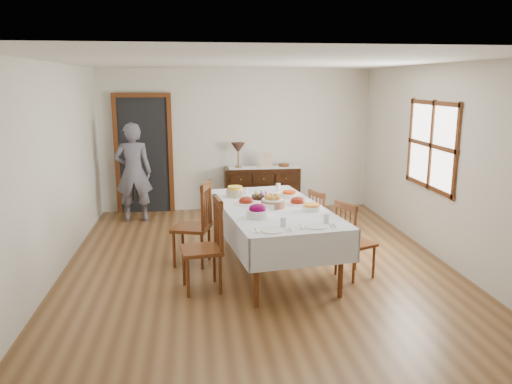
{
  "coord_description": "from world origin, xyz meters",
  "views": [
    {
      "loc": [
        -0.79,
        -6.23,
        2.36
      ],
      "look_at": [
        0.0,
        0.1,
        0.95
      ],
      "focal_mm": 35.0,
      "sensor_mm": 36.0,
      "label": 1
    }
  ],
  "objects": [
    {
      "name": "casserole_dish",
      "position": [
        0.61,
        -0.47,
        0.87
      ],
      "size": [
        0.22,
        0.22,
        0.08
      ],
      "color": "white",
      "rests_on": "dining_table"
    },
    {
      "name": "beet_bowl",
      "position": [
        -0.08,
        -0.7,
        0.9
      ],
      "size": [
        0.26,
        0.26,
        0.16
      ],
      "color": "white",
      "rests_on": "dining_table"
    },
    {
      "name": "pineapple_bowl",
      "position": [
        -0.25,
        0.4,
        0.9
      ],
      "size": [
        0.24,
        0.24,
        0.14
      ],
      "color": "tan",
      "rests_on": "dining_table"
    },
    {
      "name": "person",
      "position": [
        -1.83,
        2.34,
        0.91
      ],
      "size": [
        0.59,
        0.39,
        1.82
      ],
      "primitive_type": "imported",
      "rotation": [
        0.0,
        0.0,
        3.19
      ],
      "color": "#5A5864",
      "rests_on": "ground"
    },
    {
      "name": "table_lamp",
      "position": [
        0.0,
        2.74,
        1.18
      ],
      "size": [
        0.26,
        0.26,
        0.46
      ],
      "color": "brown",
      "rests_on": "sideboard"
    },
    {
      "name": "room_shell",
      "position": [
        -0.15,
        0.42,
        1.64
      ],
      "size": [
        5.02,
        6.02,
        2.65
      ],
      "color": "white",
      "rests_on": "ground"
    },
    {
      "name": "ham_platter_a",
      "position": [
        -0.14,
        -0.03,
        0.86
      ],
      "size": [
        0.31,
        0.31,
        0.11
      ],
      "color": "white",
      "rests_on": "dining_table"
    },
    {
      "name": "sideboard",
      "position": [
        0.43,
        2.72,
        0.41
      ],
      "size": [
        1.37,
        0.5,
        0.82
      ],
      "color": "black",
      "rests_on": "ground"
    },
    {
      "name": "chair_right_far",
      "position": [
        0.96,
        0.27,
        0.46
      ],
      "size": [
        0.49,
        0.49,
        0.91
      ],
      "rotation": [
        0.0,
        0.0,
        1.96
      ],
      "color": "#572911",
      "rests_on": "ground"
    },
    {
      "name": "dining_table",
      "position": [
        0.17,
        -0.23,
        0.73
      ],
      "size": [
        1.55,
        2.56,
        0.83
      ],
      "rotation": [
        0.0,
        0.0,
        0.14
      ],
      "color": "silver",
      "rests_on": "ground"
    },
    {
      "name": "butter_dish",
      "position": [
        0.09,
        -0.38,
        0.86
      ],
      "size": [
        0.15,
        0.11,
        0.07
      ],
      "color": "white",
      "rests_on": "dining_table"
    },
    {
      "name": "chair_left_far",
      "position": [
        -0.8,
        0.09,
        0.56
      ],
      "size": [
        0.57,
        0.57,
        1.1
      ],
      "rotation": [
        0.0,
        0.0,
        -1.85
      ],
      "color": "#572911",
      "rests_on": "ground"
    },
    {
      "name": "ground",
      "position": [
        0.0,
        0.0,
        0.0
      ],
      "size": [
        6.0,
        6.0,
        0.0
      ],
      "primitive_type": "plane",
      "color": "brown"
    },
    {
      "name": "glass_far_b",
      "position": [
        0.39,
        0.68,
        0.88
      ],
      "size": [
        0.06,
        0.06,
        0.11
      ],
      "color": "silver",
      "rests_on": "dining_table"
    },
    {
      "name": "chair_left_near",
      "position": [
        -0.68,
        -0.76,
        0.55
      ],
      "size": [
        0.51,
        0.51,
        1.08
      ],
      "rotation": [
        0.0,
        0.0,
        -1.43
      ],
      "color": "#572911",
      "rests_on": "ground"
    },
    {
      "name": "chair_right_near",
      "position": [
        1.1,
        -0.62,
        0.48
      ],
      "size": [
        0.53,
        0.53,
        0.96
      ],
      "rotation": [
        0.0,
        0.0,
        1.99
      ],
      "color": "#572911",
      "rests_on": "ground"
    },
    {
      "name": "deco_bowl",
      "position": [
        0.85,
        2.76,
        0.85
      ],
      "size": [
        0.2,
        0.2,
        0.06
      ],
      "color": "#572911",
      "rests_on": "sideboard"
    },
    {
      "name": "setting_right",
      "position": [
        0.54,
        -1.12,
        0.85
      ],
      "size": [
        0.44,
        0.31,
        0.1
      ],
      "color": "white",
      "rests_on": "dining_table"
    },
    {
      "name": "glass_far_a",
      "position": [
        -0.09,
        0.53,
        0.87
      ],
      "size": [
        0.06,
        0.06,
        0.09
      ],
      "color": "silver",
      "rests_on": "dining_table"
    },
    {
      "name": "bread_basket",
      "position": [
        0.17,
        -0.26,
        0.9
      ],
      "size": [
        0.3,
        0.3,
        0.17
      ],
      "color": "brown",
      "rests_on": "dining_table"
    },
    {
      "name": "runner",
      "position": [
        0.48,
        2.73,
        0.83
      ],
      "size": [
        1.3,
        0.35,
        0.01
      ],
      "color": "white",
      "rests_on": "sideboard"
    },
    {
      "name": "carrot_bowl",
      "position": [
        0.48,
        0.26,
        0.87
      ],
      "size": [
        0.24,
        0.24,
        0.08
      ],
      "color": "white",
      "rests_on": "dining_table"
    },
    {
      "name": "egg_basket",
      "position": [
        0.08,
        0.23,
        0.86
      ],
      "size": [
        0.25,
        0.25,
        0.1
      ],
      "color": "black",
      "rests_on": "dining_table"
    },
    {
      "name": "picture_frame",
      "position": [
        0.5,
        2.67,
        0.96
      ],
      "size": [
        0.22,
        0.08,
        0.28
      ],
      "color": "tan",
      "rests_on": "sideboard"
    },
    {
      "name": "setting_left",
      "position": [
        0.04,
        -1.21,
        0.85
      ],
      "size": [
        0.44,
        0.31,
        0.1
      ],
      "color": "white",
      "rests_on": "dining_table"
    },
    {
      "name": "ham_platter_b",
      "position": [
        0.51,
        -0.13,
        0.86
      ],
      "size": [
        0.29,
        0.29,
        0.11
      ],
      "color": "white",
      "rests_on": "dining_table"
    }
  ]
}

